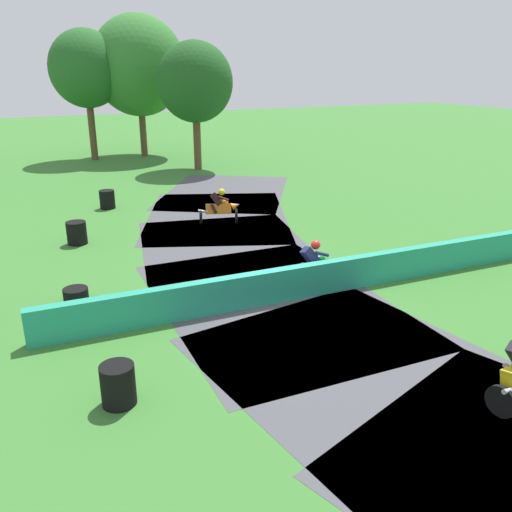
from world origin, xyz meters
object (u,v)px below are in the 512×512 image
at_px(motorcycle_chase_green, 316,266).
at_px(tire_stack_far, 118,385).
at_px(motorcycle_lead_orange, 220,207).
at_px(tire_stack_near, 107,199).
at_px(tire_stack_mid_b, 76,296).
at_px(tire_stack_mid_a, 77,233).

distance_m(motorcycle_chase_green, tire_stack_far, 6.92).
relative_size(motorcycle_lead_orange, tire_stack_far, 2.15).
xyz_separation_m(tire_stack_near, tire_stack_mid_b, (-2.56, -9.71, -0.20)).
relative_size(tire_stack_mid_a, tire_stack_mid_b, 1.23).
xyz_separation_m(motorcycle_lead_orange, tire_stack_far, (-6.07, -10.47, -0.25)).
bearing_deg(tire_stack_far, tire_stack_mid_a, 86.86).
xyz_separation_m(tire_stack_mid_b, tire_stack_far, (0.14, -5.01, 0.20)).
bearing_deg(tire_stack_near, tire_stack_mid_b, -104.76).
height_order(motorcycle_lead_orange, tire_stack_near, motorcycle_lead_orange).
height_order(motorcycle_lead_orange, tire_stack_far, motorcycle_lead_orange).
bearing_deg(tire_stack_far, motorcycle_lead_orange, 59.88).
xyz_separation_m(motorcycle_lead_orange, tire_stack_mid_a, (-5.52, -0.33, -0.25)).
bearing_deg(motorcycle_lead_orange, tire_stack_mid_a, -176.56).
bearing_deg(motorcycle_chase_green, tire_stack_mid_a, 128.83).
bearing_deg(motorcycle_lead_orange, motorcycle_chase_green, -89.60).
bearing_deg(tire_stack_mid_a, tire_stack_mid_b, -97.69).
relative_size(tire_stack_mid_a, tire_stack_far, 1.00).
distance_m(tire_stack_near, tire_stack_mid_a, 4.95).
bearing_deg(tire_stack_mid_b, tire_stack_near, 75.24).
xyz_separation_m(motorcycle_lead_orange, motorcycle_chase_green, (0.05, -7.25, -0.01)).
distance_m(motorcycle_lead_orange, tire_stack_far, 12.11).
bearing_deg(motorcycle_lead_orange, tire_stack_near, 130.68).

